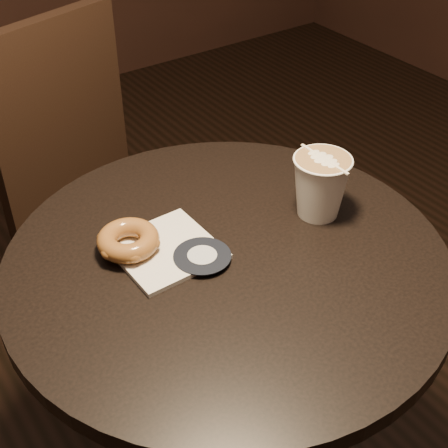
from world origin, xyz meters
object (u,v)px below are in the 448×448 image
object	(u,v)px
cafe_table	(227,341)
chair	(93,193)
doughnut	(128,240)
pastry_bag	(166,250)
latte_cup	(320,187)

from	to	relation	value
cafe_table	chair	bearing A→B (deg)	87.92
doughnut	chair	bearing A→B (deg)	74.14
pastry_bag	latte_cup	bearing A→B (deg)	-13.54
pastry_bag	latte_cup	distance (m)	0.27
doughnut	latte_cup	world-z (taller)	latte_cup
latte_cup	chair	bearing A→B (deg)	105.67
chair	pastry_bag	bearing A→B (deg)	-116.89
chair	latte_cup	size ratio (longest dim) A/B	8.61
cafe_table	pastry_bag	world-z (taller)	pastry_bag
chair	doughnut	bearing A→B (deg)	-122.59
chair	doughnut	size ratio (longest dim) A/B	9.49
cafe_table	pastry_bag	bearing A→B (deg)	140.78
latte_cup	cafe_table	bearing A→B (deg)	-179.39
cafe_table	pastry_bag	size ratio (longest dim) A/B	5.00
doughnut	pastry_bag	bearing A→B (deg)	-34.40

